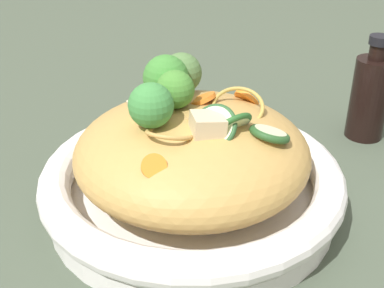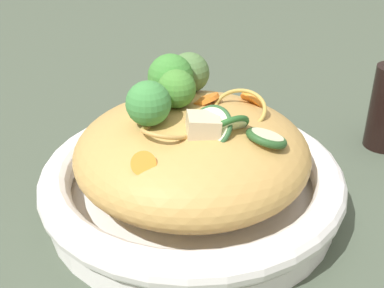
# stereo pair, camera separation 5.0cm
# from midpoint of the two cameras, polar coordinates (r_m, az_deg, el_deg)

# --- Properties ---
(ground_plane) EXTENTS (3.00, 3.00, 0.00)m
(ground_plane) POSITION_cam_midpoint_polar(r_m,az_deg,el_deg) (0.55, -2.67, -7.10)
(ground_plane) COLOR #434E3D
(serving_bowl) EXTENTS (0.31, 0.31, 0.05)m
(serving_bowl) POSITION_cam_midpoint_polar(r_m,az_deg,el_deg) (0.53, -2.73, -4.65)
(serving_bowl) COLOR white
(serving_bowl) RESTS_ON ground_plane
(noodle_heap) EXTENTS (0.24, 0.24, 0.10)m
(noodle_heap) POSITION_cam_midpoint_polar(r_m,az_deg,el_deg) (0.51, -2.83, -0.96)
(noodle_heap) COLOR tan
(noodle_heap) RESTS_ON serving_bowl
(broccoli_florets) EXTENTS (0.08, 0.15, 0.06)m
(broccoli_florets) POSITION_cam_midpoint_polar(r_m,az_deg,el_deg) (0.51, -5.51, 6.56)
(broccoli_florets) COLOR #98B76C
(broccoli_florets) RESTS_ON serving_bowl
(carrot_coins) EXTENTS (0.11, 0.17, 0.03)m
(carrot_coins) POSITION_cam_midpoint_polar(r_m,az_deg,el_deg) (0.50, -0.85, 3.56)
(carrot_coins) COLOR orange
(carrot_coins) RESTS_ON serving_bowl
(zucchini_slices) EXTENTS (0.18, 0.12, 0.04)m
(zucchini_slices) POSITION_cam_midpoint_polar(r_m,az_deg,el_deg) (0.48, -0.85, 2.80)
(zucchini_slices) COLOR beige
(zucchini_slices) RESTS_ON serving_bowl
(chicken_chunks) EXTENTS (0.10, 0.06, 0.03)m
(chicken_chunks) POSITION_cam_midpoint_polar(r_m,az_deg,el_deg) (0.47, -4.77, 2.74)
(chicken_chunks) COLOR beige
(chicken_chunks) RESTS_ON serving_bowl
(soy_sauce_bottle) EXTENTS (0.05, 0.05, 0.14)m
(soy_sauce_bottle) POSITION_cam_midpoint_polar(r_m,az_deg,el_deg) (0.69, 17.58, 5.19)
(soy_sauce_bottle) COLOR black
(soy_sauce_bottle) RESTS_ON ground_plane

